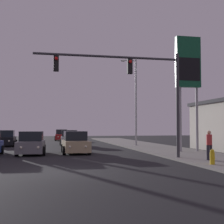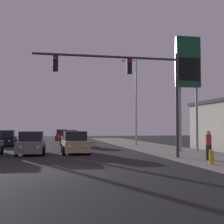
{
  "view_description": "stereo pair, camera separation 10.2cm",
  "coord_description": "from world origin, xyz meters",
  "px_view_note": "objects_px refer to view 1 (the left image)",
  "views": [
    {
      "loc": [
        -0.35,
        -14.0,
        1.95
      ],
      "look_at": [
        5.5,
        14.69,
        3.43
      ],
      "focal_mm": 50.0,
      "sensor_mm": 36.0,
      "label": 1
    },
    {
      "loc": [
        -0.25,
        -14.02,
        1.95
      ],
      "look_at": [
        5.5,
        14.69,
        3.43
      ],
      "focal_mm": 50.0,
      "sensor_mm": 36.0,
      "label": 2
    }
  ],
  "objects_px": {
    "traffic_light_mast": "(137,81)",
    "fire_hydrant": "(212,157)",
    "car_silver": "(69,139)",
    "pedestrian_on_sidewalk": "(209,144)",
    "car_red": "(61,135)",
    "gas_station_sign": "(188,68)",
    "car_tan": "(75,143)",
    "car_black": "(6,139)",
    "car_grey": "(31,144)",
    "street_lamp": "(135,97)"
  },
  "relations": [
    {
      "from": "traffic_light_mast",
      "to": "fire_hydrant",
      "type": "height_order",
      "value": "traffic_light_mast"
    },
    {
      "from": "car_silver",
      "to": "pedestrian_on_sidewalk",
      "type": "bearing_deg",
      "value": 112.25
    },
    {
      "from": "car_red",
      "to": "fire_hydrant",
      "type": "bearing_deg",
      "value": 101.97
    },
    {
      "from": "gas_station_sign",
      "to": "pedestrian_on_sidewalk",
      "type": "height_order",
      "value": "gas_station_sign"
    },
    {
      "from": "car_tan",
      "to": "gas_station_sign",
      "type": "height_order",
      "value": "gas_station_sign"
    },
    {
      "from": "car_tan",
      "to": "car_red",
      "type": "bearing_deg",
      "value": -91.39
    },
    {
      "from": "car_black",
      "to": "car_grey",
      "type": "relative_size",
      "value": 1.0
    },
    {
      "from": "car_silver",
      "to": "car_tan",
      "type": "relative_size",
      "value": 1.0
    },
    {
      "from": "car_silver",
      "to": "traffic_light_mast",
      "type": "height_order",
      "value": "traffic_light_mast"
    },
    {
      "from": "car_grey",
      "to": "fire_hydrant",
      "type": "relative_size",
      "value": 5.71
    },
    {
      "from": "car_black",
      "to": "street_lamp",
      "type": "distance_m",
      "value": 14.29
    },
    {
      "from": "street_lamp",
      "to": "car_grey",
      "type": "bearing_deg",
      "value": -142.82
    },
    {
      "from": "fire_hydrant",
      "to": "pedestrian_on_sidewalk",
      "type": "xyz_separation_m",
      "value": [
        0.94,
        1.99,
        0.55
      ]
    },
    {
      "from": "car_silver",
      "to": "gas_station_sign",
      "type": "height_order",
      "value": "gas_station_sign"
    },
    {
      "from": "fire_hydrant",
      "to": "pedestrian_on_sidewalk",
      "type": "bearing_deg",
      "value": 64.71
    },
    {
      "from": "street_lamp",
      "to": "gas_station_sign",
      "type": "height_order",
      "value": "same"
    },
    {
      "from": "car_black",
      "to": "fire_hydrant",
      "type": "height_order",
      "value": "car_black"
    },
    {
      "from": "pedestrian_on_sidewalk",
      "to": "street_lamp",
      "type": "bearing_deg",
      "value": 90.75
    },
    {
      "from": "car_tan",
      "to": "car_red",
      "type": "xyz_separation_m",
      "value": [
        -0.07,
        24.28,
        0.0
      ]
    },
    {
      "from": "car_grey",
      "to": "car_silver",
      "type": "bearing_deg",
      "value": -105.48
    },
    {
      "from": "car_silver",
      "to": "street_lamp",
      "type": "height_order",
      "value": "street_lamp"
    },
    {
      "from": "car_red",
      "to": "fire_hydrant",
      "type": "xyz_separation_m",
      "value": [
        6.1,
        -33.82,
        -0.27
      ]
    },
    {
      "from": "car_grey",
      "to": "street_lamp",
      "type": "height_order",
      "value": "street_lamp"
    },
    {
      "from": "street_lamp",
      "to": "gas_station_sign",
      "type": "bearing_deg",
      "value": -77.39
    },
    {
      "from": "traffic_light_mast",
      "to": "pedestrian_on_sidewalk",
      "type": "xyz_separation_m",
      "value": [
        3.74,
        -1.86,
        -3.77
      ]
    },
    {
      "from": "car_tan",
      "to": "car_red",
      "type": "distance_m",
      "value": 24.28
    },
    {
      "from": "car_grey",
      "to": "fire_hydrant",
      "type": "height_order",
      "value": "car_grey"
    },
    {
      "from": "car_silver",
      "to": "pedestrian_on_sidewalk",
      "type": "distance_m",
      "value": 19.4
    },
    {
      "from": "car_silver",
      "to": "fire_hydrant",
      "type": "relative_size",
      "value": 5.71
    },
    {
      "from": "car_red",
      "to": "gas_station_sign",
      "type": "bearing_deg",
      "value": 110.69
    },
    {
      "from": "car_silver",
      "to": "car_red",
      "type": "height_order",
      "value": "same"
    },
    {
      "from": "car_grey",
      "to": "pedestrian_on_sidewalk",
      "type": "relative_size",
      "value": 2.6
    },
    {
      "from": "street_lamp",
      "to": "fire_hydrant",
      "type": "bearing_deg",
      "value": -92.52
    },
    {
      "from": "traffic_light_mast",
      "to": "car_grey",
      "type": "bearing_deg",
      "value": 139.85
    },
    {
      "from": "car_silver",
      "to": "gas_station_sign",
      "type": "xyz_separation_m",
      "value": [
        8.47,
        -11.92,
        5.86
      ]
    },
    {
      "from": "car_tan",
      "to": "fire_hydrant",
      "type": "height_order",
      "value": "car_tan"
    },
    {
      "from": "gas_station_sign",
      "to": "pedestrian_on_sidewalk",
      "type": "bearing_deg",
      "value": -105.49
    },
    {
      "from": "car_black",
      "to": "gas_station_sign",
      "type": "xyz_separation_m",
      "value": [
        15.11,
        -12.01,
        5.86
      ]
    },
    {
      "from": "car_grey",
      "to": "fire_hydrant",
      "type": "distance_m",
      "value": 13.13
    },
    {
      "from": "traffic_light_mast",
      "to": "fire_hydrant",
      "type": "distance_m",
      "value": 6.42
    },
    {
      "from": "car_silver",
      "to": "car_grey",
      "type": "distance_m",
      "value": 11.42
    },
    {
      "from": "car_black",
      "to": "traffic_light_mast",
      "type": "xyz_separation_m",
      "value": [
        9.64,
        -16.43,
        4.05
      ]
    },
    {
      "from": "car_silver",
      "to": "car_black",
      "type": "height_order",
      "value": "same"
    },
    {
      "from": "car_grey",
      "to": "car_red",
      "type": "distance_m",
      "value": 24.72
    },
    {
      "from": "car_red",
      "to": "street_lamp",
      "type": "height_order",
      "value": "street_lamp"
    },
    {
      "from": "car_red",
      "to": "car_grey",
      "type": "bearing_deg",
      "value": 84.39
    },
    {
      "from": "car_silver",
      "to": "pedestrian_on_sidewalk",
      "type": "height_order",
      "value": "pedestrian_on_sidewalk"
    },
    {
      "from": "gas_station_sign",
      "to": "fire_hydrant",
      "type": "xyz_separation_m",
      "value": [
        -2.68,
        -8.26,
        -6.13
      ]
    },
    {
      "from": "car_tan",
      "to": "pedestrian_on_sidewalk",
      "type": "bearing_deg",
      "value": 131.16
    },
    {
      "from": "car_tan",
      "to": "traffic_light_mast",
      "type": "bearing_deg",
      "value": 118.05
    }
  ]
}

